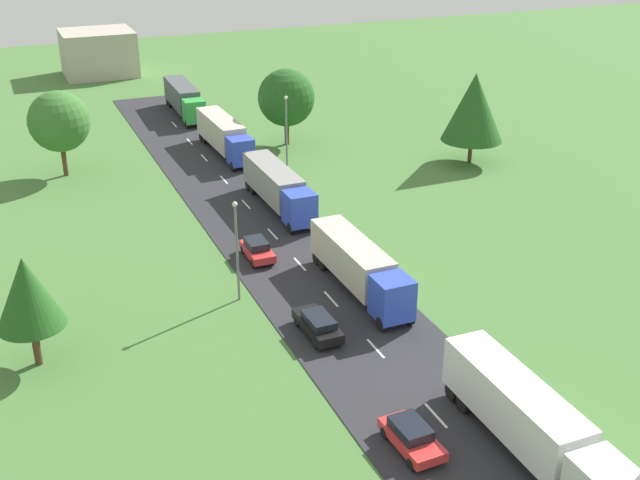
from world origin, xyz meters
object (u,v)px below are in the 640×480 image
(tree_ash, at_px, (474,107))
(lamppost_second, at_px, (237,246))
(truck_fourth, at_px, (224,134))
(car_fourth, at_px, (257,249))
(truck_lead, at_px, (530,421))
(car_third, at_px, (318,324))
(truck_second, at_px, (359,265))
(car_second, at_px, (412,436))
(tree_pine, at_px, (286,98))
(tree_lime, at_px, (27,293))
(distant_building, at_px, (98,53))
(lamppost_third, at_px, (286,132))
(tree_birch, at_px, (59,122))
(truck_fifth, at_px, (184,98))
(truck_third, at_px, (278,186))

(tree_ash, bearing_deg, lamppost_second, -148.45)
(truck_fourth, bearing_deg, car_fourth, -101.13)
(tree_ash, bearing_deg, truck_lead, -119.01)
(truck_lead, relative_size, car_third, 2.85)
(truck_second, height_order, lamppost_second, lamppost_second)
(truck_lead, xyz_separation_m, car_second, (-5.25, 2.78, -1.35))
(car_fourth, relative_size, tree_pine, 0.47)
(tree_ash, height_order, tree_lime, tree_ash)
(tree_lime, bearing_deg, truck_second, 2.35)
(distant_building, bearing_deg, car_third, -89.15)
(truck_second, bearing_deg, lamppost_third, 81.00)
(distant_building, bearing_deg, car_fourth, -88.95)
(lamppost_third, bearing_deg, tree_birch, 157.27)
(car_fourth, bearing_deg, truck_fifth, 83.44)
(tree_birch, bearing_deg, car_third, -73.30)
(truck_fourth, distance_m, tree_pine, 8.12)
(truck_third, height_order, truck_fifth, truck_fifth)
(tree_birch, bearing_deg, truck_third, -44.86)
(truck_fifth, xyz_separation_m, tree_ash, (23.18, -29.97, 3.80))
(car_third, bearing_deg, truck_third, 76.57)
(tree_birch, bearing_deg, tree_ash, -17.29)
(tree_birch, xyz_separation_m, distant_building, (10.30, 44.99, -2.28))
(lamppost_second, xyz_separation_m, tree_birch, (-8.27, 31.75, 1.38))
(car_fourth, xyz_separation_m, tree_birch, (-11.60, 25.96, 4.76))
(car_third, distance_m, distant_building, 83.48)
(truck_lead, distance_m, truck_third, 36.96)
(car_second, bearing_deg, lamppost_third, 78.01)
(truck_fifth, bearing_deg, car_fourth, -96.56)
(car_fourth, xyz_separation_m, tree_ash, (28.19, 13.57, 5.13))
(truck_third, relative_size, tree_birch, 1.47)
(truck_third, height_order, tree_pine, tree_pine)
(lamppost_second, xyz_separation_m, tree_lime, (-13.89, -3.10, 0.76))
(car_second, xyz_separation_m, car_third, (-0.13, 12.39, 0.03))
(lamppost_second, distance_m, lamppost_third, 26.21)
(car_fourth, height_order, lamppost_third, lamppost_third)
(lamppost_second, height_order, lamppost_third, lamppost_third)
(truck_second, height_order, car_third, truck_second)
(lamppost_third, xyz_separation_m, tree_lime, (-26.26, -26.20, 0.42))
(car_fourth, relative_size, tree_birch, 0.46)
(truck_fourth, height_order, tree_pine, tree_pine)
(truck_second, distance_m, car_third, 6.92)
(truck_lead, relative_size, truck_fourth, 1.03)
(lamppost_second, bearing_deg, car_third, -63.98)
(lamppost_second, bearing_deg, truck_second, -14.62)
(lamppost_second, bearing_deg, tree_ash, 31.55)
(truck_fourth, xyz_separation_m, car_fourth, (-5.21, -26.47, -1.33))
(truck_second, distance_m, tree_birch, 37.95)
(car_third, relative_size, tree_birch, 0.54)
(truck_lead, xyz_separation_m, truck_second, (-0.30, 19.70, -0.07))
(truck_fifth, distance_m, distant_building, 28.15)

